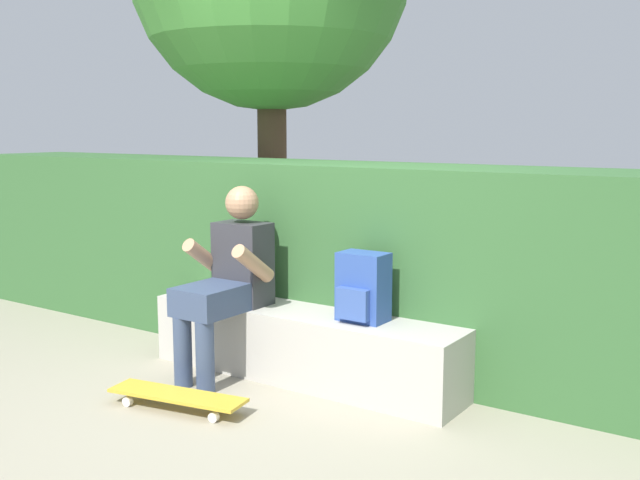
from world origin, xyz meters
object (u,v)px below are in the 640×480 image
object	(u,v)px
skateboard_near_person	(177,396)
person_skater	(228,276)
backpack_on_bench	(362,288)
bench_main	(305,344)

from	to	relation	value
skateboard_near_person	person_skater	bearing A→B (deg)	103.60
skateboard_near_person	backpack_on_bench	bearing A→B (deg)	49.18
bench_main	skateboard_near_person	xyz separation A→B (m)	(-0.28, -0.82, -0.14)
bench_main	backpack_on_bench	distance (m)	0.58
bench_main	person_skater	xyz separation A→B (m)	(-0.43, -0.21, 0.42)
skateboard_near_person	backpack_on_bench	distance (m)	1.20
bench_main	backpack_on_bench	bearing A→B (deg)	-1.29
person_skater	bench_main	bearing A→B (deg)	26.54
skateboard_near_person	backpack_on_bench	xyz separation A→B (m)	(0.70, 0.81, 0.55)
backpack_on_bench	person_skater	bearing A→B (deg)	-166.43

